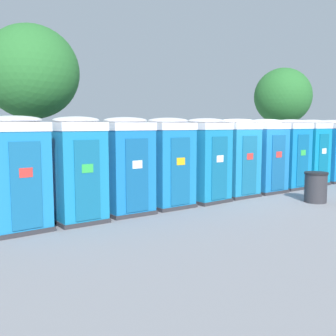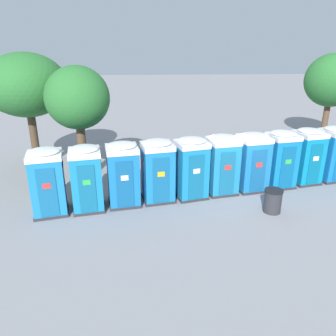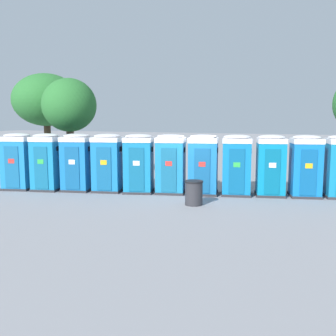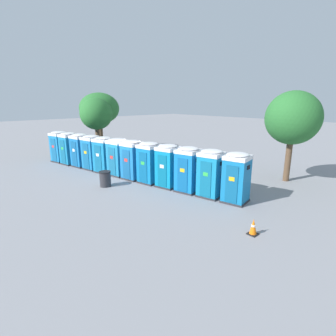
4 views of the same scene
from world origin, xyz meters
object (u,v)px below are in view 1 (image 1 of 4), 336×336
(portapotty_2, at_px, (126,165))
(portapotty_4, at_px, (206,160))
(portapotty_1, at_px, (77,169))
(portapotty_0, at_px, (17,173))
(portapotty_8, at_px, (310,152))
(portapotty_9, at_px, (330,151))
(portapotty_5, at_px, (236,157))
(trash_can, at_px, (316,187))
(street_tree_1, at_px, (31,74))
(portapotty_6, at_px, (265,155))
(portapotty_3, at_px, (168,162))
(street_tree_0, at_px, (283,97))
(portapotty_7, at_px, (289,154))

(portapotty_2, relative_size, portapotty_4, 1.00)
(portapotty_1, bearing_deg, portapotty_2, 14.35)
(portapotty_0, bearing_deg, portapotty_8, 11.88)
(portapotty_9, bearing_deg, portapotty_8, -168.72)
(portapotty_1, distance_m, portapotty_2, 1.40)
(portapotty_1, xyz_separation_m, portapotty_8, (9.56, 2.06, 0.00))
(portapotty_5, xyz_separation_m, trash_can, (1.58, -1.91, -0.82))
(street_tree_1, bearing_deg, portapotty_8, -4.60)
(portapotty_6, bearing_deg, portapotty_0, -168.48)
(portapotty_4, bearing_deg, portapotty_3, -170.68)
(portapotty_1, relative_size, street_tree_1, 0.49)
(street_tree_1, bearing_deg, portapotty_2, -51.71)
(street_tree_0, bearing_deg, portapotty_2, -146.83)
(portapotty_3, xyz_separation_m, street_tree_0, (11.03, 7.81, 2.66))
(street_tree_0, relative_size, street_tree_1, 1.07)
(portapotty_8, bearing_deg, portapotty_3, -168.30)
(portapotty_1, bearing_deg, portapotty_9, 12.03)
(portapotty_0, bearing_deg, portapotty_2, 12.19)
(portapotty_1, bearing_deg, portapotty_5, 12.35)
(portapotty_4, height_order, portapotty_5, same)
(portapotty_5, xyz_separation_m, street_tree_0, (8.29, 7.25, 2.66))
(portapotty_6, bearing_deg, portapotty_4, -168.37)
(portapotty_1, height_order, portapotty_8, same)
(street_tree_1, relative_size, trash_can, 5.70)
(portapotty_4, bearing_deg, portapotty_6, 11.63)
(street_tree_1, bearing_deg, portapotty_3, -33.63)
(portapotty_3, xyz_separation_m, portapotty_4, (1.38, 0.23, 0.00))
(portapotty_6, height_order, street_tree_0, street_tree_0)
(portapotty_1, height_order, portapotty_2, same)
(street_tree_1, bearing_deg, portapotty_1, -77.40)
(portapotty_9, bearing_deg, portapotty_4, -167.90)
(portapotty_4, relative_size, trash_can, 2.77)
(portapotty_1, xyz_separation_m, portapotty_5, (5.46, 1.19, -0.00))
(portapotty_6, xyz_separation_m, street_tree_1, (-7.48, 1.45, 2.54))
(portapotty_2, bearing_deg, street_tree_0, 33.17)
(portapotty_6, height_order, street_tree_1, street_tree_1)
(portapotty_3, distance_m, street_tree_1, 4.77)
(portapotty_4, height_order, portapotty_7, same)
(portapotty_2, relative_size, street_tree_1, 0.49)
(portapotty_9, distance_m, street_tree_1, 11.86)
(portapotty_4, xyz_separation_m, portapotty_5, (1.36, 0.33, -0.00))
(portapotty_8, height_order, trash_can, portapotty_8)
(street_tree_0, xyz_separation_m, street_tree_1, (-14.39, -5.57, -0.12))
(street_tree_0, bearing_deg, portapotty_4, -141.84)
(trash_can, bearing_deg, portapotty_5, 129.58)
(portapotty_2, bearing_deg, portapotty_8, 11.77)
(street_tree_0, relative_size, trash_can, 6.08)
(portapotty_4, relative_size, street_tree_1, 0.49)
(portapotty_5, bearing_deg, portapotty_4, -166.39)
(portapotty_6, relative_size, street_tree_0, 0.46)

